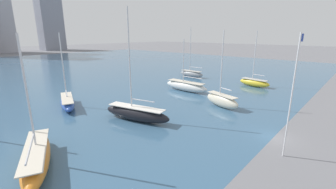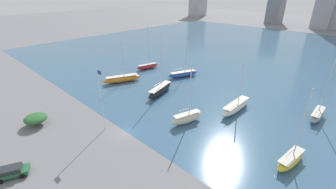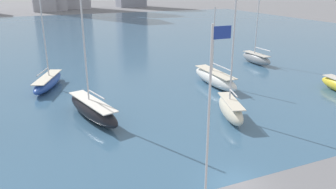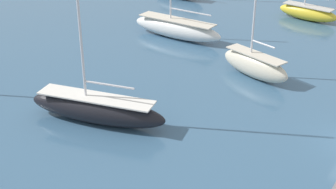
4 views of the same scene
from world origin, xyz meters
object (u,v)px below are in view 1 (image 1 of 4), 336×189
sailboat_gray (191,74)px  sailboat_blue (67,102)px  sailboat_white (186,86)px  sailboat_yellow (254,82)px  sailboat_orange (36,157)px  flag_pole (292,93)px  sailboat_black (136,113)px  sailboat_cream (222,100)px

sailboat_gray → sailboat_blue: 36.03m
sailboat_white → sailboat_yellow: size_ratio=0.87×
sailboat_gray → sailboat_orange: 48.70m
sailboat_yellow → flag_pole: bearing=-146.7°
flag_pole → sailboat_blue: size_ratio=1.00×
flag_pole → sailboat_gray: sailboat_gray is taller
sailboat_gray → sailboat_orange: (-46.10, -15.70, -0.03)m
sailboat_white → sailboat_yellow: bearing=-33.2°
flag_pole → sailboat_blue: bearing=102.9°
sailboat_black → sailboat_blue: sailboat_black is taller
flag_pole → sailboat_gray: 43.57m
flag_pole → sailboat_yellow: sailboat_yellow is taller
sailboat_black → sailboat_orange: (-13.75, -1.91, -0.10)m
sailboat_orange → flag_pole: bearing=-20.2°
sailboat_black → flag_pole: bearing=-93.6°
sailboat_orange → sailboat_yellow: (46.50, -2.27, -0.04)m
sailboat_cream → sailboat_blue: (-17.40, 19.49, -0.27)m
sailboat_gray → sailboat_cream: 27.18m
sailboat_gray → sailboat_black: bearing=-157.8°
sailboat_white → sailboat_yellow: sailboat_yellow is taller
sailboat_orange → sailboat_cream: bearing=15.0°
sailboat_cream → sailboat_white: size_ratio=1.14×
sailboat_cream → sailboat_yellow: bearing=22.2°
sailboat_cream → sailboat_orange: sailboat_cream is taller
sailboat_yellow → sailboat_cream: bearing=-167.3°
sailboat_black → sailboat_orange: 13.89m
flag_pole → sailboat_black: size_ratio=0.79×
sailboat_blue → sailboat_yellow: sailboat_yellow is taller
flag_pole → sailboat_cream: bearing=51.0°
sailboat_white → sailboat_yellow: (14.26, -9.38, -0.12)m
sailboat_yellow → sailboat_white: bearing=153.8°
flag_pole → sailboat_yellow: (29.13, 14.32, -5.60)m
sailboat_blue → sailboat_orange: size_ratio=1.01×
sailboat_gray → sailboat_black: 35.16m
sailboat_white → sailboat_blue: size_ratio=0.90×
sailboat_black → sailboat_blue: 13.97m
sailboat_white → sailboat_cream: bearing=-112.9°
sailboat_cream → sailboat_black: sailboat_black is taller
flag_pole → sailboat_yellow: size_ratio=0.96×
sailboat_gray → sailboat_blue: bearing=179.6°
sailboat_gray → sailboat_yellow: (0.39, -17.96, -0.08)m
sailboat_blue → sailboat_orange: sailboat_blue is taller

